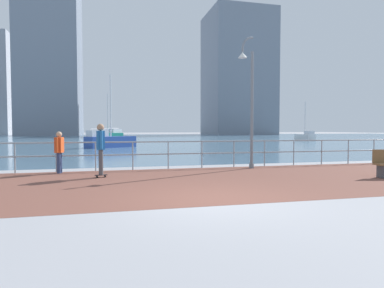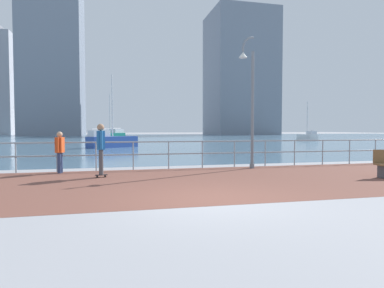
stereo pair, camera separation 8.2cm
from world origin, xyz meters
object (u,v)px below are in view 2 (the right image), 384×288
Objects in this scene: bystander at (60,149)px; sailboat_teal at (111,141)px; lamppost at (250,96)px; skateboarder at (101,145)px; sailboat_white at (307,136)px; sailboat_navy at (111,136)px.

sailboat_teal reaches higher than bystander.
lamppost is 18.30m from sailboat_teal.
skateboarder is 0.32× the size of sailboat_white.
sailboat_white reaches higher than skateboarder.
lamppost is 38.45m from sailboat_navy.
skateboarder is at bearing -44.96° from bystander.
sailboat_teal is at bearing 84.12° from bystander.
sailboat_teal is (1.75, 16.99, -0.28)m from bystander.
skateboarder is at bearing -168.47° from lamppost.
bystander is 0.27× the size of sailboat_white.
lamppost is 0.79× the size of sailboat_navy.
skateboarder is at bearing -90.29° from sailboat_navy.
sailboat_navy is at bearing 87.45° from bystander.
bystander is 0.24× the size of sailboat_teal.
bystander is 0.22× the size of sailboat_navy.
skateboarder is 1.18× the size of bystander.
sailboat_white reaches higher than bystander.
bystander is 42.20m from sailboat_white.
bystander is 37.71m from sailboat_navy.
bystander is (-7.23, 0.31, -2.06)m from lamppost.
bystander is at bearing 177.54° from lamppost.
lamppost is 7.52m from bystander.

